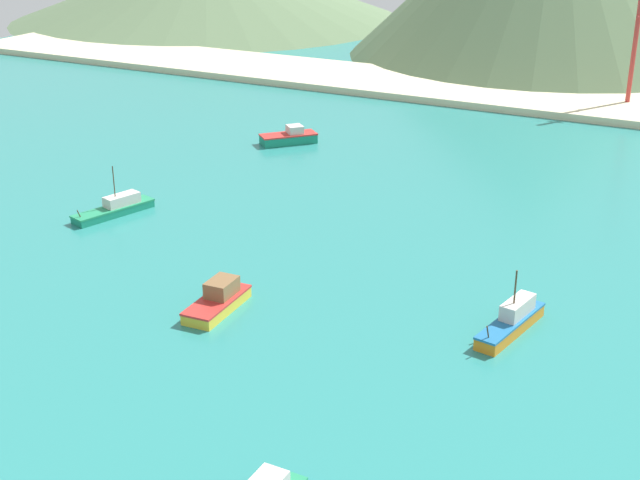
% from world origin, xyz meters
% --- Properties ---
extents(ground, '(260.00, 280.00, 0.50)m').
position_xyz_m(ground, '(0.00, 30.00, -0.25)').
color(ground, teal).
extents(fishing_boat_2, '(3.37, 7.91, 2.61)m').
position_xyz_m(fishing_boat_2, '(-2.93, 31.84, 0.94)').
color(fishing_boat_2, gold).
rests_on(fishing_boat_2, ground).
extents(fishing_boat_5, '(5.02, 10.32, 5.80)m').
position_xyz_m(fishing_boat_5, '(-26.93, 46.63, 0.80)').
color(fishing_boat_5, '#198466').
rests_on(fishing_boat_5, ground).
extents(fishing_boat_8, '(3.64, 9.70, 5.69)m').
position_xyz_m(fishing_boat_8, '(21.65, 40.05, 0.99)').
color(fishing_boat_8, orange).
rests_on(fishing_boat_8, ground).
extents(fishing_boat_9, '(7.73, 8.11, 2.60)m').
position_xyz_m(fishing_boat_9, '(-23.67, 81.44, 0.91)').
color(fishing_boat_9, '#198466').
rests_on(fishing_boat_9, ground).
extents(beach_strip, '(247.00, 22.30, 1.20)m').
position_xyz_m(beach_strip, '(0.00, 124.29, 0.60)').
color(beach_strip, beige).
rests_on(beach_strip, ground).
extents(radio_tower, '(2.45, 1.96, 24.49)m').
position_xyz_m(radio_tower, '(16.17, 125.77, 12.49)').
color(radio_tower, '#B7332D').
rests_on(radio_tower, ground).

